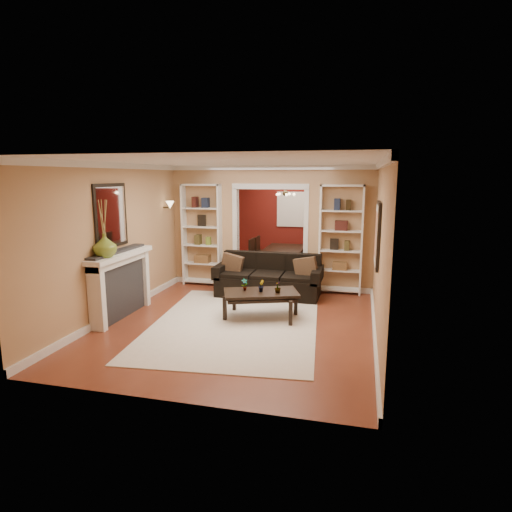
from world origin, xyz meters
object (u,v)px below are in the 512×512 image
(bookshelf_left, at_px, (202,235))
(fireplace, at_px, (122,285))
(bookshelf_right, at_px, (341,240))
(coffee_table, at_px, (261,305))
(dining_table, at_px, (284,261))
(sofa, at_px, (268,276))

(bookshelf_left, distance_m, fireplace, 2.65)
(bookshelf_left, height_order, bookshelf_right, same)
(coffee_table, distance_m, dining_table, 3.67)
(coffee_table, relative_size, bookshelf_left, 0.55)
(bookshelf_right, xyz_separation_m, dining_table, (-1.49, 1.65, -0.84))
(bookshelf_left, bearing_deg, sofa, -19.11)
(coffee_table, relative_size, fireplace, 0.75)
(coffee_table, height_order, fireplace, fireplace)
(bookshelf_right, bearing_deg, fireplace, -145.20)
(sofa, distance_m, bookshelf_left, 1.91)
(bookshelf_left, xyz_separation_m, dining_table, (1.61, 1.65, -0.84))
(fireplace, bearing_deg, sofa, 41.37)
(dining_table, bearing_deg, bookshelf_left, 135.65)
(bookshelf_right, bearing_deg, bookshelf_left, 180.00)
(coffee_table, height_order, bookshelf_left, bookshelf_left)
(fireplace, xyz_separation_m, dining_table, (2.15, 4.18, -0.27))
(fireplace, bearing_deg, dining_table, 62.75)
(bookshelf_right, bearing_deg, dining_table, 132.02)
(coffee_table, height_order, dining_table, dining_table)
(sofa, height_order, bookshelf_right, bookshelf_right)
(bookshelf_right, xyz_separation_m, fireplace, (-3.64, -2.53, -0.57))
(dining_table, bearing_deg, bookshelf_right, -137.98)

